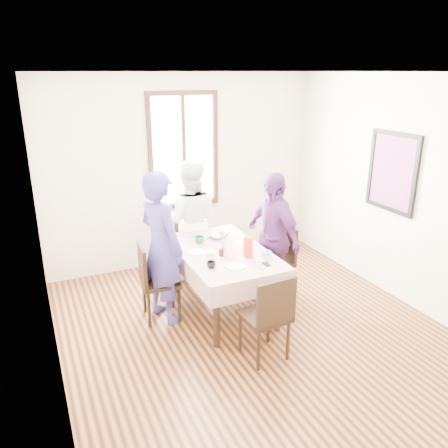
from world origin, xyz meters
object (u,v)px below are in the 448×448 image
Objects in this scene: chair_far at (192,246)px; chair_right at (273,263)px; dining_table at (222,281)px; person_right at (272,237)px; person_left at (160,248)px; person_far at (192,221)px; chair_near at (264,315)px; chair_left at (161,281)px.

chair_right is at bearing 116.85° from chair_far.
person_right reaches higher than dining_table.
person_far is at bearing -58.91° from person_left.
chair_near is at bearing -168.53° from person_left.
person_right is at bearing -113.52° from person_left.
dining_table is at bearing -92.29° from person_right.
person_right is at bearing 52.75° from chair_near.
person_far is 1.01× the size of person_right.
chair_right is 0.53× the size of person_left.
chair_left is 1.00× the size of chair_right.
dining_table is at bearing 113.08° from person_far.
dining_table is at bearing 85.24° from chair_left.
person_left is 1.09m from person_far.
person_left reaches higher than person_right.
person_left is 1.07× the size of person_far.
chair_far is at bearing 90.00° from dining_table.
chair_right is 1.22m from person_far.
chair_right is at bearing 3.68° from dining_table.
person_left reaches higher than chair_left.
dining_table is 1.00m from chair_far.
chair_far and chair_near have the same top height.
person_left is 1.08× the size of person_right.
dining_table is 0.89× the size of person_far.
person_far is (0.70, 0.84, 0.36)m from chair_left.
chair_right is 1.00× the size of chair_far.
chair_left is (-0.70, 0.14, 0.08)m from dining_table.
person_far is (0.00, -0.02, 0.36)m from chair_far.
chair_near is 0.57× the size of person_right.
person_left is at bearing 96.15° from chair_left.
dining_table is 1.00m from chair_near.
dining_table is 0.84× the size of person_left.
person_right is at bearing 83.14° from chair_right.
chair_left and chair_right have the same top height.
chair_near reaches higher than dining_table.
chair_right is 1.45m from person_left.
person_far reaches higher than dining_table.
chair_far is 1.00× the size of chair_near.
person_left is (-0.69, 1.13, 0.41)m from chair_near.
chair_left is 1.11m from chair_far.
person_right is at bearing 116.12° from chair_far.
person_right is (0.69, 1.04, 0.35)m from chair_near.
chair_near is 1.39m from person_left.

